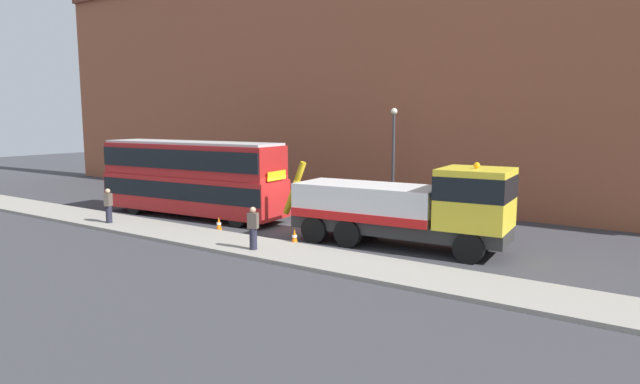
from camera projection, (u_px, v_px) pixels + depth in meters
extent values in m
plane|color=#38383D|center=(297.00, 229.00, 26.19)|extent=(120.00, 120.00, 0.00)
cube|color=gray|center=(237.00, 244.00, 22.74)|extent=(60.00, 2.80, 0.15)
cube|color=#935138|center=(383.00, 72.00, 32.22)|extent=(60.00, 1.20, 16.00)
cube|color=#2D2D2D|center=(396.00, 226.00, 22.50)|extent=(9.14, 2.86, 0.55)
cube|color=yellow|center=(475.00, 198.00, 20.72)|extent=(2.78, 2.78, 2.30)
cube|color=black|center=(476.00, 187.00, 20.66)|extent=(2.81, 2.81, 0.90)
cube|color=silver|center=(368.00, 201.00, 23.01)|extent=(6.27, 3.04, 1.40)
cube|color=red|center=(368.00, 213.00, 23.08)|extent=(6.28, 3.09, 0.36)
cylinder|color=#B79914|center=(295.00, 188.00, 24.80)|extent=(1.25, 0.37, 2.52)
sphere|color=orange|center=(477.00, 165.00, 20.54)|extent=(0.24, 0.24, 0.24)
cylinder|color=black|center=(483.00, 237.00, 21.86)|extent=(1.18, 0.42, 1.16)
cylinder|color=black|center=(469.00, 248.00, 19.95)|extent=(1.18, 0.42, 1.16)
cylinder|color=black|center=(370.00, 224.00, 24.33)|extent=(1.18, 0.42, 1.16)
cylinder|color=black|center=(348.00, 234.00, 22.42)|extent=(1.18, 0.42, 1.16)
cylinder|color=black|center=(339.00, 221.00, 25.12)|extent=(1.18, 0.42, 1.16)
cylinder|color=black|center=(314.00, 230.00, 23.21)|extent=(1.18, 0.42, 1.16)
cube|color=#AD1E1E|center=(192.00, 193.00, 29.18)|extent=(11.15, 3.29, 1.90)
cube|color=#AD1E1E|center=(191.00, 160.00, 28.93)|extent=(10.93, 3.18, 1.70)
cube|color=black|center=(192.00, 188.00, 29.15)|extent=(11.05, 3.33, 0.90)
cube|color=black|center=(191.00, 158.00, 28.92)|extent=(10.83, 3.32, 1.00)
cube|color=#B2B2B2|center=(190.00, 143.00, 28.81)|extent=(10.70, 3.06, 0.12)
cube|color=yellow|center=(277.00, 176.00, 26.28)|extent=(0.17, 1.50, 0.44)
cylinder|color=black|center=(263.00, 210.00, 28.29)|extent=(1.06, 0.37, 1.04)
cylinder|color=black|center=(237.00, 217.00, 26.44)|extent=(1.06, 0.37, 1.04)
cylinder|color=black|center=(163.00, 200.00, 31.85)|extent=(1.06, 0.37, 1.04)
cylinder|color=black|center=(134.00, 205.00, 29.99)|extent=(1.06, 0.37, 1.04)
cylinder|color=#232333|center=(109.00, 214.00, 26.84)|extent=(0.40, 0.40, 0.85)
cube|color=brown|center=(108.00, 200.00, 26.74)|extent=(0.41, 0.47, 0.62)
sphere|color=tan|center=(108.00, 191.00, 26.68)|extent=(0.24, 0.24, 0.24)
cylinder|color=#232333|center=(253.00, 239.00, 21.47)|extent=(0.38, 0.38, 0.85)
cube|color=brown|center=(253.00, 221.00, 21.37)|extent=(0.46, 0.37, 0.62)
sphere|color=tan|center=(253.00, 210.00, 21.31)|extent=(0.24, 0.24, 0.24)
cone|color=orange|center=(219.00, 224.00, 25.45)|extent=(0.32, 0.32, 0.72)
cylinder|color=white|center=(219.00, 224.00, 25.44)|extent=(0.21, 0.21, 0.10)
cube|color=black|center=(219.00, 231.00, 25.50)|extent=(0.36, 0.36, 0.04)
cone|color=orange|center=(294.00, 237.00, 22.80)|extent=(0.32, 0.32, 0.72)
cylinder|color=white|center=(294.00, 236.00, 22.79)|extent=(0.21, 0.21, 0.10)
cube|color=black|center=(295.00, 245.00, 22.84)|extent=(0.36, 0.36, 0.04)
cylinder|color=#38383D|center=(393.00, 164.00, 30.12)|extent=(0.16, 0.16, 5.50)
sphere|color=#EAE5C6|center=(394.00, 111.00, 29.72)|extent=(0.36, 0.36, 0.36)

